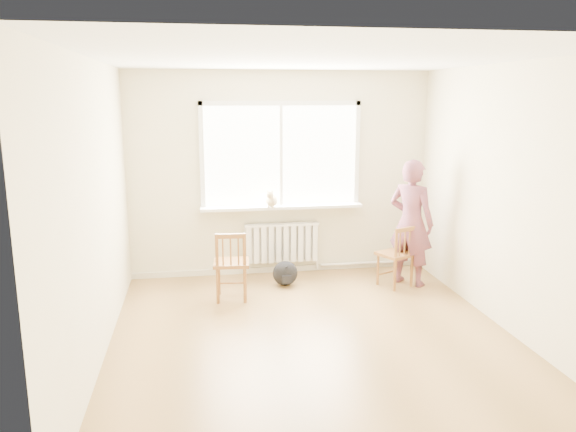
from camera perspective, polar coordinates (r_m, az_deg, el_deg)
name	(u,v)px	position (r m, az deg, el deg)	size (l,w,h in m)	color
floor	(314,339)	(5.71, 2.70, -12.42)	(4.50, 4.50, 0.00)	olive
ceiling	(317,58)	(5.21, 3.01, 15.74)	(4.50, 4.50, 0.00)	white
back_wall	(281,174)	(7.48, -0.76, 4.26)	(4.00, 0.01, 2.70)	beige
window	(281,151)	(7.42, -0.74, 6.62)	(2.12, 0.05, 1.42)	white
windowsill	(282,207)	(7.44, -0.62, 0.94)	(2.15, 0.22, 0.04)	white
radiator	(282,242)	(7.57, -0.64, -2.68)	(1.00, 0.12, 0.55)	white
heating_pipe	(370,263)	(7.97, 8.28, -4.73)	(0.04, 0.04, 1.40)	silver
baseboard	(281,269)	(7.75, -0.72, -5.39)	(4.00, 0.03, 0.08)	beige
chair_left	(231,266)	(6.63, -5.79, -5.04)	(0.44, 0.43, 0.84)	brown
chair_right	(398,256)	(7.20, 11.10, -4.02)	(0.51, 0.51, 0.79)	brown
person	(411,223)	(7.25, 12.39, -0.66)	(0.59, 0.39, 1.61)	#BC3E72
cat	(271,199)	(7.32, -1.71, 1.69)	(0.22, 0.36, 0.24)	beige
backpack	(285,273)	(7.18, -0.29, -5.84)	(0.32, 0.24, 0.32)	black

